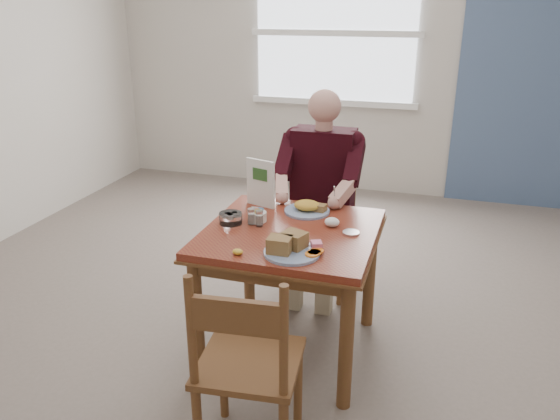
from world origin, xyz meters
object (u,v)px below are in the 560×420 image
(chair_far, at_px, (322,222))
(far_plate, at_px, (308,208))
(table, at_px, (291,248))
(chair_near, at_px, (247,367))
(near_plate, at_px, (291,247))
(diner, at_px, (321,180))

(chair_far, distance_m, far_plate, 0.60)
(table, distance_m, chair_far, 0.81)
(chair_near, height_order, near_plate, chair_near)
(near_plate, bearing_deg, chair_far, 94.23)
(table, height_order, near_plate, near_plate)
(chair_far, bearing_deg, near_plate, -85.77)
(diner, bearing_deg, chair_far, 90.01)
(chair_far, height_order, diner, diner)
(near_plate, height_order, far_plate, near_plate)
(chair_far, height_order, chair_near, same)
(chair_near, bearing_deg, chair_far, 91.82)
(diner, distance_m, near_plate, 0.99)
(diner, relative_size, far_plate, 4.48)
(chair_far, bearing_deg, diner, -89.99)
(near_plate, distance_m, far_plate, 0.56)
(chair_near, relative_size, diner, 0.69)
(table, relative_size, diner, 0.66)
(far_plate, bearing_deg, diner, 93.35)
(near_plate, xyz_separation_m, far_plate, (-0.05, 0.56, -0.01))
(table, xyz_separation_m, chair_near, (0.05, -0.83, -0.16))
(table, xyz_separation_m, chair_far, (0.00, 0.80, -0.16))
(chair_far, relative_size, diner, 0.69)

